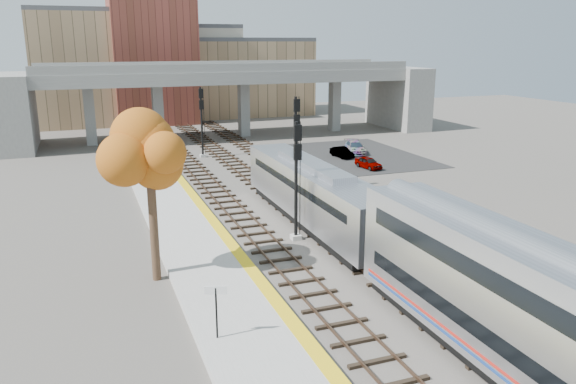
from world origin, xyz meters
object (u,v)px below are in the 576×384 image
object	(u,v)px
signal_mast_far	(202,122)
car_b	(342,152)
tree	(149,154)
car_c	(355,147)
locomotive	(313,193)
signal_mast_near	(296,182)
car_a	(369,163)
signal_mast_mid	(296,144)

from	to	relation	value
signal_mast_far	car_b	distance (m)	15.19
signal_mast_far	tree	size ratio (longest dim) A/B	0.83
car_c	locomotive	bearing A→B (deg)	-108.40
locomotive	signal_mast_near	distance (m)	3.44
locomotive	car_a	xyz separation A→B (m)	(11.84, 14.14, -1.68)
car_b	car_c	world-z (taller)	car_c
locomotive	car_a	size ratio (longest dim) A/B	5.84
signal_mast_near	car_a	size ratio (longest dim) A/B	2.27
tree	car_a	world-z (taller)	tree
signal_mast_mid	signal_mast_far	size ratio (longest dim) A/B	1.05
car_a	car_b	bearing A→B (deg)	83.01
car_b	car_c	bearing A→B (deg)	28.55
tree	signal_mast_near	bearing A→B (deg)	19.00
locomotive	signal_mast_near	world-z (taller)	signal_mast_near
signal_mast_near	signal_mast_far	xyz separation A→B (m)	(0.00, 27.62, 0.00)
car_b	signal_mast_near	bearing A→B (deg)	-127.39
car_c	signal_mast_far	bearing A→B (deg)	-178.52
signal_mast_mid	signal_mast_far	xyz separation A→B (m)	(-4.10, 16.93, -0.26)
locomotive	signal_mast_far	bearing A→B (deg)	94.74
locomotive	signal_mast_near	size ratio (longest dim) A/B	2.57
signal_mast_far	tree	xyz separation A→B (m)	(-9.01, -30.72, 2.91)
locomotive	car_c	distance (m)	25.72
signal_mast_far	car_c	world-z (taller)	signal_mast_far
signal_mast_near	car_b	world-z (taller)	signal_mast_near
signal_mast_mid	car_a	size ratio (longest dim) A/B	2.39
tree	car_b	xyz separation A→B (m)	(22.83, 25.27, -6.06)
signal_mast_far	car_b	world-z (taller)	signal_mast_far
car_b	car_c	xyz separation A→B (m)	(2.36, 1.59, 0.10)
locomotive	signal_mast_far	size ratio (longest dim) A/B	2.57
tree	car_c	size ratio (longest dim) A/B	1.99
car_b	car_c	size ratio (longest dim) A/B	0.74
signal_mast_near	signal_mast_mid	world-z (taller)	signal_mast_mid
tree	car_b	size ratio (longest dim) A/B	2.68
signal_mast_mid	tree	distance (m)	19.21
signal_mast_near	tree	distance (m)	9.96
signal_mast_mid	car_b	world-z (taller)	signal_mast_mid
car_c	tree	bearing A→B (deg)	-118.28
car_a	tree	bearing A→B (deg)	-147.67
signal_mast_mid	car_b	size ratio (longest dim) A/B	2.33
tree	car_c	xyz separation A→B (m)	(25.20, 26.86, -5.96)
car_a	car_c	world-z (taller)	car_c
car_a	car_b	distance (m)	5.73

